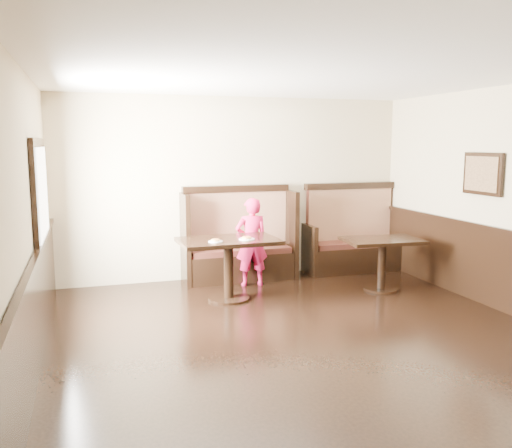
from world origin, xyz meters
name	(u,v)px	position (x,y,z in m)	size (l,w,h in m)	color
ground	(329,358)	(0.00, 0.00, 0.00)	(7.00, 7.00, 0.00)	black
room_shell	(291,287)	(-0.30, 0.28, 0.67)	(7.00, 7.00, 7.00)	#C0AF8B
booth_main	(239,246)	(0.00, 3.30, 0.53)	(1.75, 0.72, 1.45)	black
booth_neighbor	(352,242)	(1.95, 3.29, 0.48)	(1.65, 0.72, 1.45)	black
table_main	(228,253)	(-0.44, 2.25, 0.64)	(1.33, 0.86, 0.83)	black
table_neighbor	(382,252)	(1.79, 2.07, 0.56)	(1.13, 0.79, 0.75)	black
child	(252,242)	(0.08, 2.87, 0.65)	(0.48, 0.31, 1.31)	#DA174F
pizza_plate_left	(216,241)	(-0.65, 2.10, 0.84)	(0.19, 0.19, 0.03)	white
pizza_plate_right	(247,238)	(-0.21, 2.15, 0.85)	(0.21, 0.21, 0.04)	white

